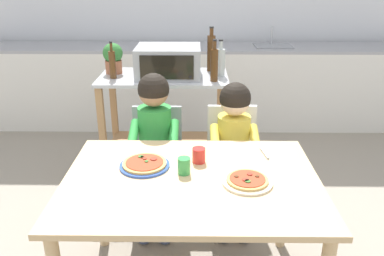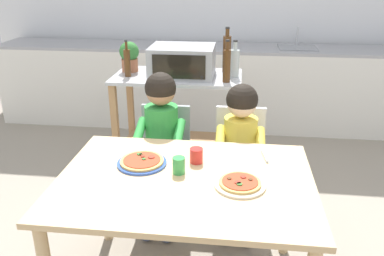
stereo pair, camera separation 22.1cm
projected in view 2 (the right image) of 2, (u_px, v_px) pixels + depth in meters
ground_plane at (204, 184)px, 3.36m from camera, size 11.89×11.89×0.00m
back_wall_tiled at (220, 1)px, 4.55m from camera, size 5.48×0.14×2.70m
kitchen_counter at (216, 86)px, 4.51m from camera, size 4.94×0.60×1.10m
kitchen_island_cart at (178, 112)px, 3.27m from camera, size 1.01×0.55×0.91m
toaster_oven at (183, 61)px, 3.09m from camera, size 0.49×0.41×0.23m
bottle_squat_spirits at (227, 53)px, 3.20m from camera, size 0.07×0.07×0.36m
bottle_clear_vinegar at (127, 62)px, 3.08m from camera, size 0.05×0.05×0.28m
bottle_slim_sauce at (235, 62)px, 3.06m from camera, size 0.07×0.07×0.29m
bottle_dark_olive_oil at (227, 65)px, 2.92m from camera, size 0.06×0.06×0.31m
potted_herb_plant at (129, 56)px, 3.22m from camera, size 0.16×0.16×0.24m
dining_table at (185, 194)px, 2.03m from camera, size 1.29×0.93×0.73m
dining_chair_left at (164, 155)px, 2.80m from camera, size 0.36×0.36×0.81m
dining_chair_right at (239, 158)px, 2.76m from camera, size 0.36×0.36×0.81m
child_in_green_shirt at (160, 133)px, 2.61m from camera, size 0.32×0.42×1.07m
child_in_yellow_shirt at (240, 140)px, 2.58m from camera, size 0.32×0.42×1.01m
pizza_plate_blue_rimmed at (142, 162)px, 2.13m from camera, size 0.27×0.27×0.03m
pizza_plate_cream at (240, 184)px, 1.92m from camera, size 0.25×0.25×0.03m
drinking_cup_green at (179, 165)px, 2.03m from camera, size 0.06×0.06×0.09m
drinking_cup_red at (196, 156)px, 2.14m from camera, size 0.07×0.07×0.08m
serving_spoon at (265, 156)px, 2.21m from camera, size 0.03×0.14×0.01m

